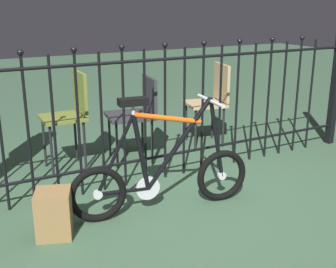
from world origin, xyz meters
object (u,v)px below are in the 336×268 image
object	(u,v)px
bicycle	(163,174)
chair_charcoal	(138,110)
display_crate	(54,213)
chair_olive	(70,110)
chair_tan	(212,96)

from	to	relation	value
bicycle	chair_charcoal	distance (m)	1.15
chair_charcoal	display_crate	world-z (taller)	chair_charcoal
bicycle	chair_olive	bearing A→B (deg)	105.76
chair_olive	chair_charcoal	distance (m)	0.64
bicycle	chair_tan	world-z (taller)	bicycle
bicycle	chair_tan	xyz separation A→B (m)	(1.22, 1.17, 0.23)
chair_tan	chair_charcoal	xyz separation A→B (m)	(-0.91, -0.08, -0.02)
chair_olive	display_crate	bearing A→B (deg)	-112.16
bicycle	display_crate	size ratio (longest dim) A/B	4.33
display_crate	chair_charcoal	bearing A→B (deg)	44.17
bicycle	chair_tan	size ratio (longest dim) A/B	1.59
chair_olive	chair_tan	distance (m)	1.55
chair_charcoal	display_crate	size ratio (longest dim) A/B	2.55
chair_olive	bicycle	bearing A→B (deg)	-74.24
bicycle	chair_olive	distance (m)	1.24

